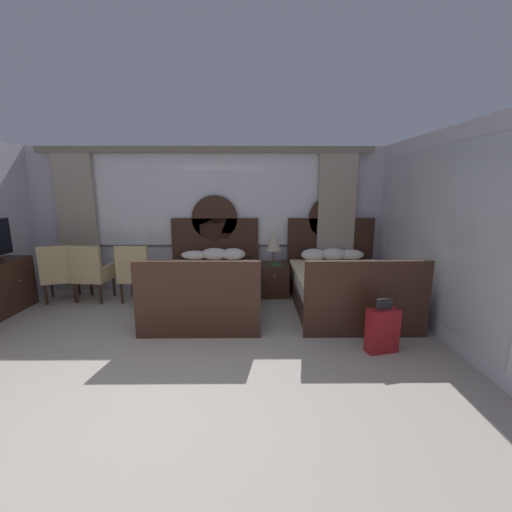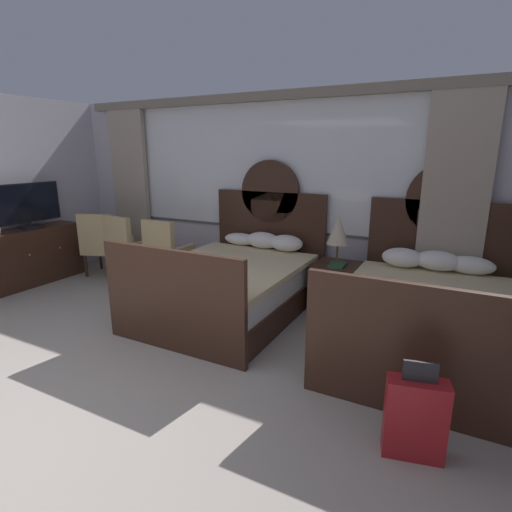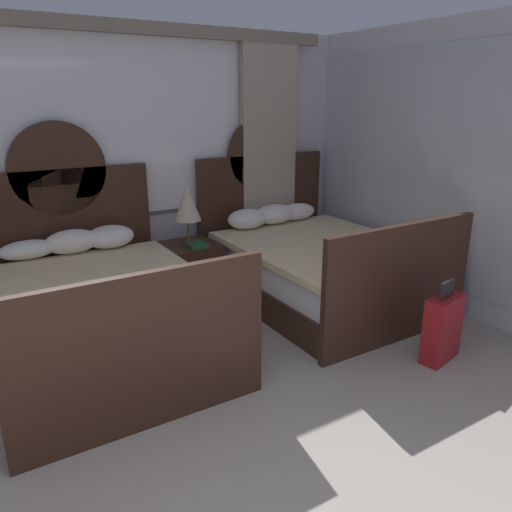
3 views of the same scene
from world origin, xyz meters
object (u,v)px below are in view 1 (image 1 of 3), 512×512
object	(u,v)px
book_on_nightstand	(276,264)
armchair_by_window_centre	(91,271)
nightstand_between_beds	(274,279)
armchair_by_window_right	(60,271)
bed_near_mirror	(343,285)
table_lamp_on_nightstand	(274,241)
bed_near_window	(209,285)
suitcase_on_floor	(382,330)
armchair_by_window_left	(136,271)

from	to	relation	value
book_on_nightstand	armchair_by_window_centre	xyz separation A→B (m)	(-3.20, -0.22, -0.07)
nightstand_between_beds	armchair_by_window_right	world-z (taller)	armchair_by_window_right
bed_near_mirror	armchair_by_window_right	distance (m)	4.83
armchair_by_window_right	armchair_by_window_centre	bearing A→B (deg)	-0.43
table_lamp_on_nightstand	book_on_nightstand	world-z (taller)	table_lamp_on_nightstand
bed_near_window	table_lamp_on_nightstand	distance (m)	1.42
table_lamp_on_nightstand	suitcase_on_floor	bearing A→B (deg)	-61.73
armchair_by_window_right	book_on_nightstand	bearing A→B (deg)	3.24
armchair_by_window_centre	armchair_by_window_left	bearing A→B (deg)	-0.03
armchair_by_window_left	armchair_by_window_centre	bearing A→B (deg)	179.97
armchair_by_window_left	bed_near_window	bearing A→B (deg)	-14.19
armchair_by_window_right	armchair_by_window_left	bearing A→B (deg)	-0.19
bed_near_mirror	nightstand_between_beds	distance (m)	1.28
armchair_by_window_left	bed_near_mirror	bearing A→B (deg)	-5.37
table_lamp_on_nightstand	suitcase_on_floor	world-z (taller)	table_lamp_on_nightstand
bed_near_mirror	book_on_nightstand	world-z (taller)	bed_near_mirror
table_lamp_on_nightstand	book_on_nightstand	size ratio (longest dim) A/B	2.33
bed_near_window	armchair_by_window_left	size ratio (longest dim) A/B	2.23
bed_near_window	armchair_by_window_centre	distance (m)	2.11
bed_near_window	bed_near_mirror	xyz separation A→B (m)	(2.20, 0.00, 0.00)
bed_near_mirror	armchair_by_window_right	bearing A→B (deg)	176.04
bed_near_mirror	book_on_nightstand	xyz separation A→B (m)	(-1.07, 0.55, 0.23)
book_on_nightstand	nightstand_between_beds	bearing A→B (deg)	105.62
book_on_nightstand	armchair_by_window_left	bearing A→B (deg)	-174.93
armchair_by_window_centre	armchair_by_window_right	size ratio (longest dim) A/B	1.00
armchair_by_window_right	suitcase_on_floor	bearing A→B (deg)	-21.08
nightstand_between_beds	armchair_by_window_centre	size ratio (longest dim) A/B	0.59
bed_near_mirror	table_lamp_on_nightstand	size ratio (longest dim) A/B	3.69
book_on_nightstand	suitcase_on_floor	bearing A→B (deg)	-61.41
nightstand_between_beds	armchair_by_window_centre	world-z (taller)	armchair_by_window_centre
bed_near_mirror	armchair_by_window_left	world-z (taller)	bed_near_mirror
bed_near_mirror	table_lamp_on_nightstand	bearing A→B (deg)	149.91
nightstand_between_beds	bed_near_window	bearing A→B (deg)	-149.34
book_on_nightstand	armchair_by_window_left	xyz separation A→B (m)	(-2.43, -0.22, -0.07)
armchair_by_window_left	armchair_by_window_centre	xyz separation A→B (m)	(-0.77, 0.00, 0.00)
bed_near_window	book_on_nightstand	size ratio (longest dim) A/B	8.58
suitcase_on_floor	book_on_nightstand	bearing A→B (deg)	118.59
bed_near_window	table_lamp_on_nightstand	xyz separation A→B (m)	(1.09, 0.64, 0.63)
table_lamp_on_nightstand	nightstand_between_beds	bearing A→B (deg)	54.55
bed_near_mirror	armchair_by_window_centre	size ratio (longest dim) A/B	2.23
nightstand_between_beds	book_on_nightstand	distance (m)	0.33
bed_near_window	nightstand_between_beds	bearing A→B (deg)	30.66
nightstand_between_beds	table_lamp_on_nightstand	xyz separation A→B (m)	(-0.01, -0.01, 0.71)
table_lamp_on_nightstand	armchair_by_window_left	distance (m)	2.46
bed_near_window	nightstand_between_beds	size ratio (longest dim) A/B	3.79
bed_near_mirror	armchair_by_window_left	size ratio (longest dim) A/B	2.23
bed_near_mirror	book_on_nightstand	bearing A→B (deg)	153.01
book_on_nightstand	armchair_by_window_left	world-z (taller)	armchair_by_window_left
nightstand_between_beds	armchair_by_window_right	bearing A→B (deg)	-175.10
table_lamp_on_nightstand	armchair_by_window_centre	size ratio (longest dim) A/B	0.61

